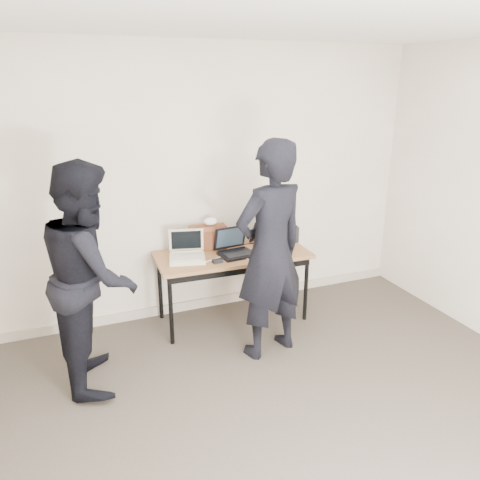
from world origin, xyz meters
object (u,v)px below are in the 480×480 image
desk (233,259)px  person_typist (270,252)px  laptop_beige (187,254)px  person_observer (91,275)px  laptop_center (235,248)px  equipment_box (282,233)px  leather_satchel (208,237)px  laptop_right (270,238)px

desk → person_typist: size_ratio=0.79×
laptop_beige → person_observer: person_observer is taller
laptop_beige → laptop_center: 0.47m
laptop_beige → equipment_box: (1.09, 0.16, 0.03)m
laptop_center → leather_satchel: (-0.20, 0.24, 0.07)m
person_typist → laptop_right: bearing=-129.2°
desk → equipment_box: equipment_box is taller
desk → equipment_box: 0.67m
laptop_center → laptop_right: laptop_center is taller
laptop_right → person_typist: (-0.39, -0.82, 0.18)m
equipment_box → person_observer: (-2.00, -0.68, 0.10)m
equipment_box → person_observer: size_ratio=0.16×
person_typist → person_observer: person_typist is taller
laptop_right → equipment_box: laptop_right is taller
laptop_beige → laptop_right: size_ratio=0.87×
laptop_beige → person_typist: bearing=-37.9°
laptop_right → person_typist: size_ratio=0.24×
person_typist → person_observer: (-1.46, 0.18, -0.06)m
laptop_beige → person_typist: size_ratio=0.21×
desk → leather_satchel: (-0.18, 0.23, 0.19)m
laptop_right → leather_satchel: size_ratio=1.21×
leather_satchel → laptop_right: bearing=1.2°
laptop_center → equipment_box: 0.65m
person_observer → leather_satchel: bearing=-53.6°
person_typist → laptop_center: bearing=-97.8°
desk → laptop_right: size_ratio=3.30×
laptop_right → equipment_box: (0.16, 0.03, 0.03)m
equipment_box → person_typist: person_typist is taller
person_typist → desk: bearing=-96.5°
laptop_right → desk: bearing=167.5°
laptop_right → leather_satchel: (-0.65, 0.07, 0.07)m
laptop_right → person_typist: bearing=-146.1°
desk → equipment_box: (0.63, 0.19, 0.14)m
laptop_beige → leather_satchel: (0.28, 0.20, 0.07)m
person_observer → laptop_right: bearing=-65.3°
laptop_center → laptop_right: size_ratio=0.79×
equipment_box → person_typist: (-0.54, -0.85, 0.15)m
leather_satchel → desk: bearing=-44.4°
laptop_beige → person_typist: person_typist is taller
laptop_center → person_typist: bearing=-89.1°
laptop_right → equipment_box: bearing=-19.2°
laptop_center → person_observer: bearing=-166.2°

